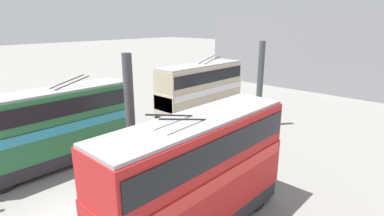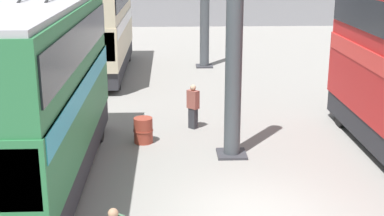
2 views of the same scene
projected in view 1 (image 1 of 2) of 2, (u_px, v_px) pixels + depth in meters
name	position (u px, v px, depth m)	size (l,w,h in m)	color
ground_plane	(66.00, 215.00, 14.34)	(240.00, 240.00, 0.00)	gray
depot_back_wall	(330.00, 55.00, 36.83)	(0.50, 36.00, 9.85)	gray
support_column_near	(131.00, 124.00, 16.17)	(0.92, 0.92, 7.40)	#42474C
support_column_far	(260.00, 86.00, 25.58)	(0.92, 0.92, 7.40)	#42474C
bus_left_near	(199.00, 170.00, 12.39)	(9.36, 2.54, 5.91)	black
bus_right_mid	(55.00, 123.00, 18.62)	(9.87, 2.54, 5.57)	black
bus_right_far	(201.00, 88.00, 28.29)	(9.64, 2.54, 5.73)	black
person_aisle_midway	(157.00, 150.00, 19.56)	(0.46, 0.47, 1.64)	#2D2D33
oil_drum	(124.00, 155.00, 19.80)	(0.66, 0.66, 0.87)	#933828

